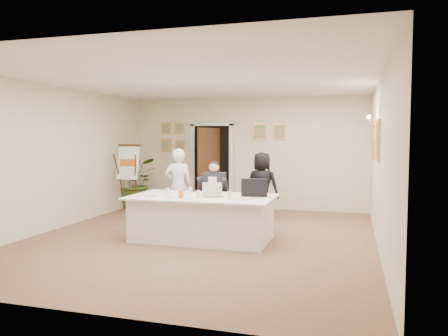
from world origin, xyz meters
TOP-DOWN VIEW (x-y plane):
  - floor at (0.00, 0.00)m, footprint 7.00×7.00m
  - ceiling at (0.00, 0.00)m, footprint 6.00×7.00m
  - wall_back at (0.00, 3.50)m, footprint 6.00×0.10m
  - wall_front at (0.00, -3.50)m, footprint 6.00×0.10m
  - wall_left at (-3.00, 0.00)m, footprint 0.10×7.00m
  - wall_right at (3.00, 0.00)m, footprint 0.10×7.00m
  - doorway at (-0.88, 3.32)m, footprint 1.14×0.86m
  - pictures_back_wall at (-0.80, 3.47)m, footprint 3.40×0.06m
  - pictures_right_wall at (2.97, 1.20)m, footprint 0.06×2.20m
  - wall_sconce at (2.90, 1.20)m, footprint 0.20×0.30m
  - conference_table at (0.06, -0.10)m, footprint 2.52×1.35m
  - seated_man at (-0.03, 0.84)m, footprint 0.58×0.62m
  - flip_chart at (-2.45, 1.96)m, footprint 0.57×0.38m
  - standing_man at (-0.90, 1.15)m, footprint 0.65×0.52m
  - standing_woman at (0.71, 2.00)m, footprint 0.77×0.55m
  - potted_palm at (-2.80, 2.84)m, footprint 1.50×1.44m
  - laptop at (0.28, -0.10)m, footprint 0.41×0.43m
  - laptop_bag at (0.95, 0.09)m, footprint 0.46×0.18m
  - paper_stack at (0.86, -0.31)m, footprint 0.31×0.26m
  - plate_left at (-0.78, -0.41)m, footprint 0.23×0.23m
  - plate_mid at (-0.40, -0.48)m, footprint 0.22×0.22m
  - plate_near at (-0.02, -0.53)m, footprint 0.22×0.22m
  - glass_a at (-0.55, -0.22)m, footprint 0.07×0.07m
  - glass_b at (0.10, -0.42)m, footprint 0.08×0.08m
  - glass_c at (0.63, -0.36)m, footprint 0.07×0.07m
  - glass_d at (-0.24, 0.09)m, footprint 0.07×0.07m
  - oj_glass at (-0.18, -0.49)m, footprint 0.09×0.09m
  - steel_jug at (-0.26, -0.25)m, footprint 0.12×0.12m

SIDE VIEW (x-z plane):
  - floor at x=0.00m, z-range 0.00..0.00m
  - conference_table at x=0.06m, z-range 0.01..0.78m
  - potted_palm at x=-2.80m, z-range 0.00..1.29m
  - seated_man at x=-0.03m, z-range 0.00..1.36m
  - standing_woman at x=0.71m, z-range 0.00..1.49m
  - flip_chart at x=-2.45m, z-range -0.06..1.55m
  - plate_left at x=-0.78m, z-range 0.78..0.79m
  - plate_mid at x=-0.40m, z-range 0.78..0.79m
  - plate_near at x=-0.02m, z-range 0.78..0.79m
  - standing_man at x=-0.90m, z-range 0.00..1.58m
  - paper_stack at x=0.86m, z-range 0.78..0.80m
  - steel_jug at x=-0.26m, z-range 0.78..0.89m
  - oj_glass at x=-0.18m, z-range 0.78..0.91m
  - glass_a at x=-0.55m, z-range 0.77..0.92m
  - glass_b at x=0.10m, z-range 0.77..0.92m
  - glass_c at x=0.63m, z-range 0.77..0.92m
  - glass_d at x=-0.24m, z-range 0.77..0.92m
  - laptop at x=0.28m, z-range 0.77..1.05m
  - laptop_bag at x=0.95m, z-range 0.78..1.09m
  - doorway at x=-0.88m, z-range -0.06..2.14m
  - wall_back at x=0.00m, z-range 0.00..2.80m
  - wall_front at x=0.00m, z-range 0.00..2.80m
  - wall_left at x=-3.00m, z-range 0.00..2.80m
  - wall_right at x=3.00m, z-range 0.00..2.80m
  - pictures_right_wall at x=2.97m, z-range 1.35..2.15m
  - pictures_back_wall at x=-0.80m, z-range 1.45..2.25m
  - wall_sconce at x=2.90m, z-range 1.98..2.22m
  - ceiling at x=0.00m, z-range 2.79..2.81m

